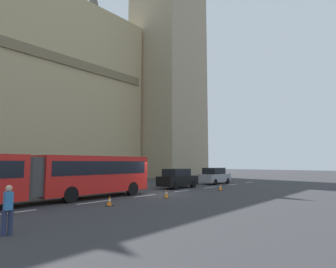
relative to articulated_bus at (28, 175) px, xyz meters
The scene contains 9 objects.
ground_plane 9.48m from the articulated_bus, 12.35° to the right, with size 160.00×160.00×0.00m, color #333335.
lane_centre_marking 10.36m from the articulated_bus, 11.25° to the right, with size 34.40×0.16×0.01m.
articulated_bus is the anchor object (origin of this frame).
sedan_lead 14.30m from the articulated_bus, ahead, with size 4.40×1.86×1.85m.
sedan_trailing 21.22m from the articulated_bus, ahead, with size 4.40×1.86×1.85m.
traffic_cone_west 5.08m from the articulated_bus, 53.85° to the right, with size 0.36×0.36×0.58m.
traffic_cone_middle 8.85m from the articulated_bus, 27.78° to the right, with size 0.36×0.36×0.58m.
traffic_cone_east 15.52m from the articulated_bus, 16.12° to the right, with size 0.36×0.36×0.58m.
pedestrian_near_cones 7.40m from the articulated_bus, 118.45° to the right, with size 0.36×0.43×1.69m.
Camera 1 is at (-16.66, -14.99, 2.46)m, focal length 30.31 mm.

